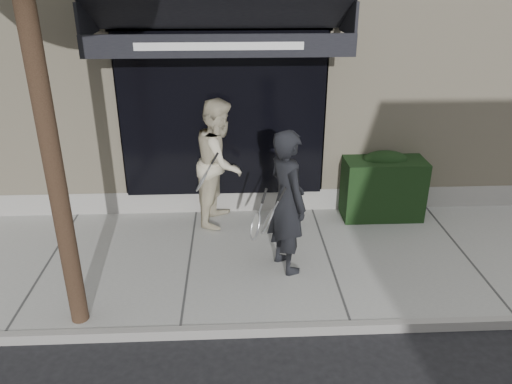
{
  "coord_description": "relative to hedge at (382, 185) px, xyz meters",
  "views": [
    {
      "loc": [
        -1.34,
        -6.19,
        3.93
      ],
      "look_at": [
        -1.02,
        0.6,
        0.88
      ],
      "focal_mm": 35.0,
      "sensor_mm": 36.0,
      "label": 1
    }
  ],
  "objects": [
    {
      "name": "ground",
      "position": [
        -1.1,
        -1.25,
        -0.66
      ],
      "size": [
        80.0,
        80.0,
        0.0
      ],
      "primitive_type": "plane",
      "color": "black",
      "rests_on": "ground"
    },
    {
      "name": "sidewalk",
      "position": [
        -1.1,
        -1.25,
        -0.6
      ],
      "size": [
        20.0,
        3.0,
        0.12
      ],
      "primitive_type": "cube",
      "color": "gray",
      "rests_on": "ground"
    },
    {
      "name": "curb",
      "position": [
        -1.1,
        -2.8,
        -0.59
      ],
      "size": [
        20.0,
        0.1,
        0.14
      ],
      "primitive_type": "cube",
      "color": "gray",
      "rests_on": "ground"
    },
    {
      "name": "building_facade",
      "position": [
        -1.11,
        3.71,
        2.08
      ],
      "size": [
        14.3,
        8.04,
        5.64
      ],
      "color": "#C5B696",
      "rests_on": "ground"
    },
    {
      "name": "hedge",
      "position": [
        0.0,
        0.0,
        0.0
      ],
      "size": [
        1.3,
        0.7,
        1.14
      ],
      "color": "black",
      "rests_on": "sidewalk"
    },
    {
      "name": "pedestrian_front",
      "position": [
        -1.75,
        -1.52,
        0.45
      ],
      "size": [
        0.9,
        0.99,
        1.99
      ],
      "color": "black",
      "rests_on": "sidewalk"
    },
    {
      "name": "pedestrian_back",
      "position": [
        -2.66,
        -0.05,
        0.48
      ],
      "size": [
        1.0,
        1.15,
        2.03
      ],
      "color": "beige",
      "rests_on": "sidewalk"
    }
  ]
}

